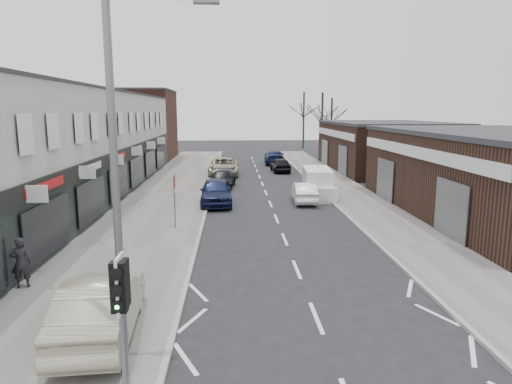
{
  "coord_description": "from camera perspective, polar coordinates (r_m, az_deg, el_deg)",
  "views": [
    {
      "loc": [
        -2.32,
        -10.01,
        5.81
      ],
      "look_at": [
        -1.42,
        7.82,
        2.6
      ],
      "focal_mm": 32.0,
      "sensor_mm": 36.0,
      "label": 1
    }
  ],
  "objects": [
    {
      "name": "parked_car_right_a",
      "position": [
        29.25,
        6.05,
        -0.05
      ],
      "size": [
        1.55,
        3.95,
        1.28
      ],
      "primitive_type": "imported",
      "rotation": [
        0.0,
        0.0,
        3.09
      ],
      "color": "white",
      "rests_on": "ground"
    },
    {
      "name": "parked_car_left_c",
      "position": [
        41.37,
        -4.04,
        3.19
      ],
      "size": [
        2.71,
        5.72,
        1.58
      ],
      "primitive_type": "imported",
      "rotation": [
        0.0,
        0.0,
        -0.02
      ],
      "color": "#A39B82",
      "rests_on": "ground"
    },
    {
      "name": "tree_far_c",
      "position": [
        71.08,
        5.91,
        5.44
      ],
      "size": [
        3.6,
        3.6,
        8.5
      ],
      "primitive_type": null,
      "color": "#382D26",
      "rests_on": "ground"
    },
    {
      "name": "parked_car_right_c",
      "position": [
        49.99,
        2.32,
        4.37
      ],
      "size": [
        2.35,
        5.3,
        1.51
      ],
      "primitive_type": "imported",
      "rotation": [
        0.0,
        0.0,
        3.1
      ],
      "color": "#151C44",
      "rests_on": "ground"
    },
    {
      "name": "ground",
      "position": [
        11.8,
        9.37,
        -19.44
      ],
      "size": [
        160.0,
        160.0,
        0.0
      ],
      "primitive_type": "plane",
      "color": "black",
      "rests_on": "ground"
    },
    {
      "name": "traffic_light",
      "position": [
        8.93,
        -16.53,
        -12.58
      ],
      "size": [
        0.28,
        0.6,
        3.1
      ],
      "color": "slate",
      "rests_on": "pavement_left"
    },
    {
      "name": "pavement_left",
      "position": [
        32.82,
        -10.6,
        -0.08
      ],
      "size": [
        5.5,
        64.0,
        0.12
      ],
      "primitive_type": "cube",
      "color": "slate",
      "rests_on": "ground"
    },
    {
      "name": "white_van",
      "position": [
        31.26,
        7.7,
        1.06
      ],
      "size": [
        2.03,
        5.02,
        1.91
      ],
      "rotation": [
        0.0,
        0.0,
        -0.08
      ],
      "color": "white",
      "rests_on": "ground"
    },
    {
      "name": "street_lamp",
      "position": [
        9.55,
        -16.24,
        2.63
      ],
      "size": [
        2.23,
        0.22,
        8.0
      ],
      "color": "slate",
      "rests_on": "pavement_left"
    },
    {
      "name": "parked_car_left_b",
      "position": [
        34.83,
        -4.25,
        1.63
      ],
      "size": [
        2.23,
        4.6,
        1.29
      ],
      "primitive_type": "imported",
      "rotation": [
        0.0,
        0.0,
        -0.1
      ],
      "color": "black",
      "rests_on": "ground"
    },
    {
      "name": "warning_sign",
      "position": [
        22.48,
        -10.1,
        0.79
      ],
      "size": [
        0.12,
        0.8,
        2.7
      ],
      "color": "slate",
      "rests_on": "pavement_left"
    },
    {
      "name": "pedestrian",
      "position": [
        16.72,
        -27.31,
        -7.84
      ],
      "size": [
        0.69,
        0.53,
        1.68
      ],
      "primitive_type": "imported",
      "rotation": [
        0.0,
        0.0,
        3.37
      ],
      "color": "black",
      "rests_on": "pavement_left"
    },
    {
      "name": "parked_car_right_b",
      "position": [
        43.6,
        3.09,
        3.42
      ],
      "size": [
        1.79,
        4.07,
        1.36
      ],
      "primitive_type": "imported",
      "rotation": [
        0.0,
        0.0,
        3.19
      ],
      "color": "black",
      "rests_on": "ground"
    },
    {
      "name": "brick_block_far",
      "position": [
        56.17,
        -14.51,
        8.02
      ],
      "size": [
        8.0,
        10.0,
        8.0
      ],
      "primitive_type": "cube",
      "color": "#48281F",
      "rests_on": "ground"
    },
    {
      "name": "right_unit_far",
      "position": [
        46.58,
        15.75,
        5.42
      ],
      "size": [
        10.0,
        16.0,
        4.5
      ],
      "primitive_type": "cube",
      "color": "#352218",
      "rests_on": "ground"
    },
    {
      "name": "parked_car_left_a",
      "position": [
        28.49,
        -5.01,
        0.05
      ],
      "size": [
        2.08,
        4.83,
        1.63
      ],
      "primitive_type": "imported",
      "rotation": [
        0.0,
        0.0,
        0.03
      ],
      "color": "#121A39",
      "rests_on": "ground"
    },
    {
      "name": "right_unit_near",
      "position": [
        28.44,
        28.57,
        1.75
      ],
      "size": [
        10.0,
        18.0,
        4.5
      ],
      "primitive_type": "cube",
      "color": "#352218",
      "rests_on": "ground"
    },
    {
      "name": "shop_terrace_left",
      "position": [
        31.64,
        -23.67,
        5.24
      ],
      "size": [
        8.0,
        41.0,
        7.1
      ],
      "primitive_type": "cube",
      "color": "beige",
      "rests_on": "ground"
    },
    {
      "name": "pavement_right",
      "position": [
        33.51,
        11.09,
        0.11
      ],
      "size": [
        3.5,
        64.0,
        0.12
      ],
      "primitive_type": "cube",
      "color": "slate",
      "rests_on": "ground"
    },
    {
      "name": "tree_far_a",
      "position": [
        59.39,
        8.14,
        4.47
      ],
      "size": [
        3.6,
        3.6,
        8.0
      ],
      "primitive_type": null,
      "color": "#382D26",
      "rests_on": "ground"
    },
    {
      "name": "tree_far_b",
      "position": [
        65.74,
        9.3,
        4.98
      ],
      "size": [
        3.6,
        3.6,
        7.5
      ],
      "primitive_type": null,
      "color": "#382D26",
      "rests_on": "ground"
    },
    {
      "name": "sedan_on_pavement",
      "position": [
        12.58,
        -18.79,
        -13.35
      ],
      "size": [
        2.0,
        4.84,
        1.56
      ],
      "primitive_type": "imported",
      "rotation": [
        0.0,
        0.0,
        3.22
      ],
      "color": "#A69F85",
      "rests_on": "pavement_left"
    }
  ]
}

